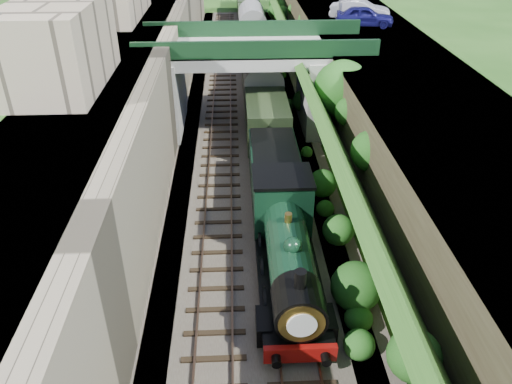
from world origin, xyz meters
TOP-DOWN VIEW (x-y plane):
  - trackbed at (0.00, 20.00)m, footprint 10.00×90.00m
  - retaining_wall at (-5.50, 20.00)m, footprint 1.00×90.00m
  - street_plateau_left at (-9.00, 20.00)m, footprint 6.00×90.00m
  - street_plateau_right at (9.50, 20.00)m, footprint 8.00×90.00m
  - embankment_slope at (4.93, 19.59)m, footprint 4.52×90.00m
  - track_left at (-2.00, 20.00)m, footprint 2.50×90.00m
  - track_right at (1.20, 20.00)m, footprint 2.50×90.00m
  - road_bridge at (0.94, 24.00)m, footprint 16.00×6.40m
  - building_near at (-9.50, 14.00)m, footprint 4.00×8.00m
  - tree at (5.91, 19.01)m, footprint 3.60×3.80m
  - car_blue at (9.41, 29.18)m, footprint 4.72×2.56m
  - car_silver at (9.52, 31.37)m, footprint 5.12×3.10m
  - locomotive at (1.20, 6.43)m, footprint 3.10×10.23m
  - tender at (1.20, 13.79)m, footprint 2.70×6.00m
  - coach_front at (1.20, 26.39)m, footprint 2.90×18.00m
  - coach_middle at (1.20, 45.19)m, footprint 2.90×18.00m
  - coach_rear at (1.20, 63.99)m, footprint 2.90×18.00m

SIDE VIEW (x-z plane):
  - trackbed at x=0.00m, z-range 0.00..0.20m
  - track_left at x=-2.00m, z-range 0.15..0.35m
  - track_right at x=1.20m, z-range 0.15..0.35m
  - tender at x=1.20m, z-range 0.09..3.14m
  - locomotive at x=1.20m, z-range -0.02..3.81m
  - coach_front at x=1.20m, z-range 0.20..3.90m
  - coach_middle at x=1.20m, z-range 0.20..3.90m
  - coach_rear at x=1.20m, z-range 0.20..3.90m
  - embankment_slope at x=4.93m, z-range -0.54..5.83m
  - street_plateau_right at x=9.50m, z-range 0.00..6.25m
  - retaining_wall at x=-5.50m, z-range 0.00..7.00m
  - street_plateau_left at x=-9.00m, z-range 0.00..7.00m
  - road_bridge at x=0.94m, z-range 0.45..7.70m
  - tree at x=5.91m, z-range 1.35..7.95m
  - car_blue at x=9.41m, z-range 6.25..7.78m
  - car_silver at x=9.52m, z-range 6.25..7.84m
  - building_near at x=-9.50m, z-range 7.00..11.00m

